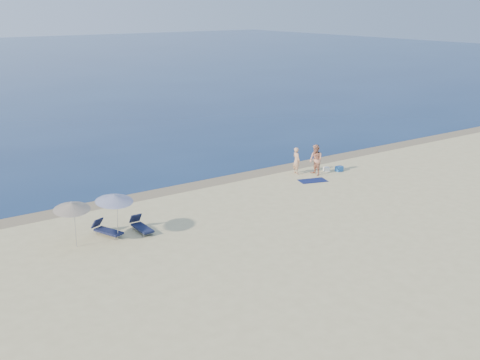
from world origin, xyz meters
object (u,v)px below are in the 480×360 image
person_right (316,160)px  blue_cooler (339,169)px  umbrella_near (114,198)px  person_left (296,161)px

person_right → blue_cooler: size_ratio=4.17×
person_right → blue_cooler: 1.96m
blue_cooler → umbrella_near: size_ratio=0.21×
blue_cooler → umbrella_near: bearing=-172.1°
person_left → blue_cooler: size_ratio=3.67×
person_right → umbrella_near: bearing=-73.8°
person_right → umbrella_near: size_ratio=0.86×
person_left → blue_cooler: (2.55, -1.15, -0.67)m
person_left → blue_cooler: 2.87m
person_right → umbrella_near: 14.50m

